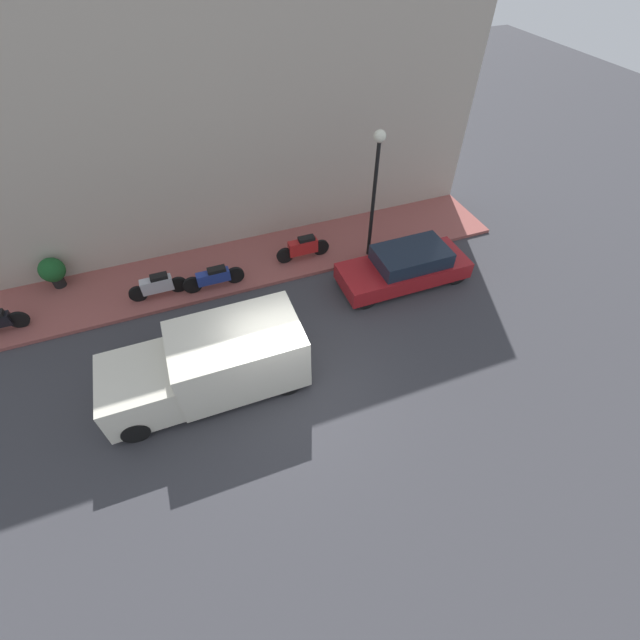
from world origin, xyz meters
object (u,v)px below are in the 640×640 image
motorcycle_red (303,247)px  potted_plant (52,271)px  motorcycle_blue (214,277)px  parked_car (405,267)px  scooter_silver (158,285)px  streetlamp (376,175)px  delivery_van (209,364)px

motorcycle_red → potted_plant: size_ratio=1.81×
motorcycle_blue → parked_car: bearing=-106.5°
motorcycle_blue → motorcycle_red: motorcycle_red is taller
parked_car → scooter_silver: (1.97, 7.66, -0.05)m
motorcycle_blue → streetlamp: (-0.15, -5.39, 2.58)m
parked_car → delivery_van: (-2.00, 6.71, 0.32)m
scooter_silver → motorcycle_red: motorcycle_red is taller
motorcycle_blue → motorcycle_red: size_ratio=1.04×
streetlamp → motorcycle_red: bearing=75.7°
delivery_van → parked_car: bearing=-73.4°
delivery_van → motorcycle_red: (4.18, -3.94, -0.35)m
motorcycle_blue → potted_plant: potted_plant is taller
motorcycle_blue → scooter_silver: bearing=83.1°
parked_car → motorcycle_blue: size_ratio=2.16×
scooter_silver → motorcycle_blue: bearing=-96.9°
motorcycle_red → delivery_van: bearing=136.6°
parked_car → motorcycle_blue: parked_car is taller
scooter_silver → streetlamp: 7.57m
parked_car → motorcycle_blue: 6.19m
delivery_van → potted_plant: 6.88m
streetlamp → motorcycle_blue: bearing=88.4°
delivery_van → scooter_silver: delivery_van is taller
motorcycle_blue → potted_plant: size_ratio=1.88×
delivery_van → scooter_silver: bearing=13.4°
parked_car → motorcycle_red: 3.52m
parked_car → motorcycle_red: parked_car is taller
potted_plant → scooter_silver: bearing=-118.6°
parked_car → scooter_silver: bearing=75.6°
delivery_van → motorcycle_blue: size_ratio=2.54×
delivery_van → motorcycle_red: bearing=-43.4°
delivery_van → motorcycle_red: 5.76m
parked_car → streetlamp: streetlamp is taller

